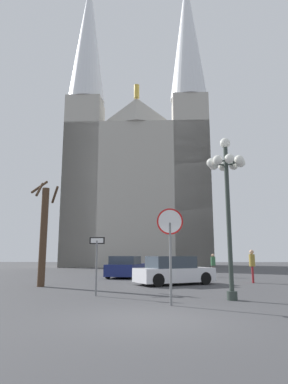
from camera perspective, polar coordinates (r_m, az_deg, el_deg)
name	(u,v)px	position (r m, az deg, el deg)	size (l,w,h in m)	color
ground_plane	(151,319)	(8.66, 1.17, -20.86)	(120.00, 120.00, 0.00)	#424244
cathedral	(138,169)	(45.39, -1.03, 3.89)	(18.61, 12.26, 41.19)	#ADA89E
stop_sign	(170,236)	(10.74, 4.47, -7.42)	(0.84, 0.08, 3.00)	slate
one_way_arrow_sign	(97,258)	(13.21, -8.07, -11.11)	(0.60, 0.13, 2.20)	slate
street_lamp	(227,183)	(12.55, 13.94, 1.48)	(1.42, 1.42, 5.82)	#2D3833
bare_tree	(44,232)	(17.56, -16.75, -6.61)	(1.44, 1.08, 5.40)	#473323
parked_car_near_white	(173,271)	(17.95, 5.02, -13.30)	(4.39, 3.33, 1.45)	silver
parked_car_far_navy	(126,267)	(23.42, -3.10, -12.68)	(2.60, 4.50, 1.43)	navy
pedestrian_walking	(252,263)	(19.84, 17.94, -11.36)	(0.32, 0.32, 1.79)	maroon
pedestrian_standing	(213,263)	(24.07, 11.70, -11.77)	(0.32, 0.32, 1.58)	#594C47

